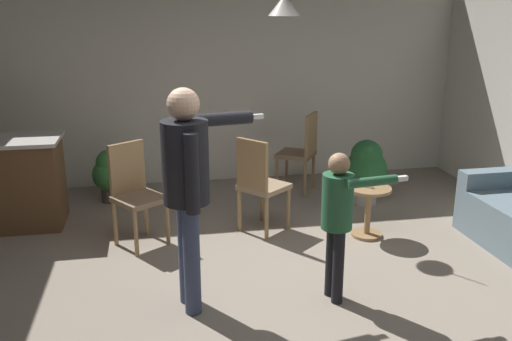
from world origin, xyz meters
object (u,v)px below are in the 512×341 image
at_px(kitchen_counter, 1,183).
at_px(person_child, 338,211).
at_px(dining_chair_near_wall, 259,182).
at_px(dining_chair_by_counter, 135,190).
at_px(potted_plant_by_wall, 366,169).
at_px(spare_remote_on_table, 366,185).
at_px(side_table_by_couch, 368,206).
at_px(potted_plant_corner, 110,173).
at_px(person_adult, 188,177).
at_px(dining_chair_centre_back, 302,149).

xyz_separation_m(kitchen_counter, person_child, (2.95, -2.07, 0.27)).
bearing_deg(dining_chair_near_wall, person_child, -26.15).
distance_m(kitchen_counter, dining_chair_by_counter, 1.55).
relative_size(potted_plant_by_wall, spare_remote_on_table, 5.86).
height_order(side_table_by_couch, dining_chair_by_counter, dining_chair_by_counter).
xyz_separation_m(kitchen_counter, potted_plant_corner, (1.05, 0.60, -0.13)).
distance_m(person_adult, person_child, 1.17).
distance_m(person_child, dining_chair_by_counter, 2.10).
height_order(side_table_by_couch, potted_plant_by_wall, potted_plant_by_wall).
xyz_separation_m(kitchen_counter, spare_remote_on_table, (3.64, -0.93, 0.06)).
height_order(person_adult, dining_chair_near_wall, person_adult).
bearing_deg(dining_chair_centre_back, person_child, -156.01).
relative_size(kitchen_counter, dining_chair_near_wall, 1.26).
distance_m(kitchen_counter, person_adult, 2.76).
bearing_deg(person_child, dining_chair_near_wall, -174.16).
bearing_deg(side_table_by_couch, person_adult, -150.53).
xyz_separation_m(kitchen_counter, dining_chair_centre_back, (3.37, 0.53, 0.07)).
bearing_deg(person_child, side_table_by_couch, 140.19).
bearing_deg(dining_chair_near_wall, potted_plant_corner, -168.12).
distance_m(dining_chair_near_wall, potted_plant_by_wall, 1.54).
height_order(dining_chair_by_counter, dining_chair_centre_back, same).
height_order(person_child, potted_plant_by_wall, person_child).
distance_m(kitchen_counter, potted_plant_by_wall, 4.00).
distance_m(side_table_by_couch, dining_chair_centre_back, 1.52).
bearing_deg(kitchen_counter, side_table_by_couch, -14.45).
height_order(person_adult, potted_plant_by_wall, person_adult).
bearing_deg(dining_chair_by_counter, spare_remote_on_table, 139.37).
bearing_deg(side_table_by_couch, dining_chair_centre_back, 101.35).
height_order(person_child, dining_chair_near_wall, person_child).
bearing_deg(potted_plant_by_wall, kitchen_counter, 179.94).
bearing_deg(dining_chair_near_wall, dining_chair_centre_back, 107.76).
bearing_deg(dining_chair_by_counter, person_child, 104.05).
relative_size(side_table_by_couch, dining_chair_centre_back, 0.52).
relative_size(kitchen_counter, person_child, 1.05).
height_order(dining_chair_near_wall, dining_chair_centre_back, same).
xyz_separation_m(dining_chair_by_counter, potted_plant_corner, (-0.33, 1.30, -0.20)).
xyz_separation_m(dining_chair_by_counter, dining_chair_centre_back, (1.99, 1.22, 0.00)).
bearing_deg(person_adult, person_child, 76.15).
distance_m(person_adult, dining_chair_near_wall, 1.64).
bearing_deg(potted_plant_by_wall, spare_remote_on_table, -111.55).
relative_size(potted_plant_corner, potted_plant_by_wall, 0.83).
distance_m(side_table_by_couch, potted_plant_by_wall, 1.00).
bearing_deg(potted_plant_by_wall, dining_chair_near_wall, -155.24).
height_order(dining_chair_centre_back, potted_plant_by_wall, dining_chair_centre_back).
relative_size(kitchen_counter, dining_chair_centre_back, 1.26).
bearing_deg(kitchen_counter, potted_plant_by_wall, -0.06).
bearing_deg(person_adult, spare_remote_on_table, 110.76).
bearing_deg(potted_plant_by_wall, person_child, -116.98).
distance_m(dining_chair_centre_back, potted_plant_by_wall, 0.84).
height_order(person_child, dining_chair_centre_back, person_child).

